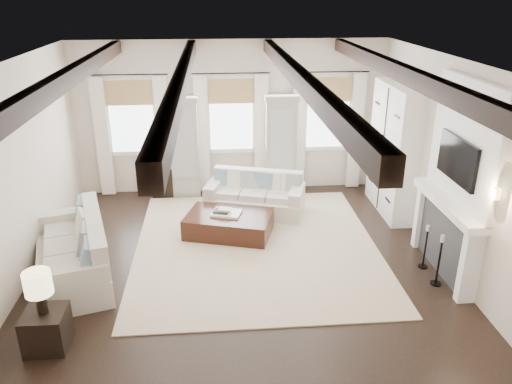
{
  "coord_description": "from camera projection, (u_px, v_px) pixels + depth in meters",
  "views": [
    {
      "loc": [
        -0.35,
        -6.55,
        4.16
      ],
      "look_at": [
        0.27,
        0.71,
        1.15
      ],
      "focal_mm": 35.0,
      "sensor_mm": 36.0,
      "label": 1
    }
  ],
  "objects": [
    {
      "name": "ground",
      "position": [
        243.0,
        279.0,
        7.64
      ],
      "size": [
        7.5,
        7.5,
        0.0
      ],
      "primitive_type": "plane",
      "color": "black",
      "rests_on": "ground"
    },
    {
      "name": "room_shell",
      "position": [
        286.0,
        143.0,
        7.81
      ],
      "size": [
        6.54,
        7.54,
        3.22
      ],
      "color": "beige",
      "rests_on": "ground"
    },
    {
      "name": "area_rug",
      "position": [
        256.0,
        246.0,
        8.61
      ],
      "size": [
        4.11,
        4.51,
        0.02
      ],
      "primitive_type": "cube",
      "color": "#C1AF93",
      "rests_on": "ground"
    },
    {
      "name": "sofa_back",
      "position": [
        255.0,
        196.0,
        9.83
      ],
      "size": [
        2.04,
        1.35,
        0.81
      ],
      "color": "beige",
      "rests_on": "ground"
    },
    {
      "name": "sofa_left",
      "position": [
        76.0,
        254.0,
        7.63
      ],
      "size": [
        1.57,
        2.39,
        0.94
      ],
      "color": "beige",
      "rests_on": "ground"
    },
    {
      "name": "ottoman",
      "position": [
        229.0,
        225.0,
        8.96
      ],
      "size": [
        1.69,
        1.32,
        0.39
      ],
      "primitive_type": "cube",
      "rotation": [
        0.0,
        0.0,
        -0.29
      ],
      "color": "black",
      "rests_on": "ground"
    },
    {
      "name": "tray",
      "position": [
        227.0,
        213.0,
        8.91
      ],
      "size": [
        0.59,
        0.51,
        0.04
      ],
      "primitive_type": "cube",
      "rotation": [
        0.0,
        0.0,
        -0.29
      ],
      "color": "white",
      "rests_on": "ottoman"
    },
    {
      "name": "book_lower",
      "position": [
        221.0,
        211.0,
        8.89
      ],
      "size": [
        0.31,
        0.27,
        0.04
      ],
      "primitive_type": "cube",
      "rotation": [
        0.0,
        0.0,
        -0.29
      ],
      "color": "#262628",
      "rests_on": "tray"
    },
    {
      "name": "book_upper",
      "position": [
        225.0,
        209.0,
        8.87
      ],
      "size": [
        0.26,
        0.23,
        0.03
      ],
      "primitive_type": "cube",
      "rotation": [
        0.0,
        0.0,
        -0.29
      ],
      "color": "beige",
      "rests_on": "book_lower"
    },
    {
      "name": "side_table_front",
      "position": [
        47.0,
        330.0,
        6.13
      ],
      "size": [
        0.5,
        0.5,
        0.5
      ],
      "primitive_type": "cube",
      "color": "black",
      "rests_on": "ground"
    },
    {
      "name": "lamp_front",
      "position": [
        38.0,
        286.0,
        5.89
      ],
      "size": [
        0.33,
        0.33,
        0.57
      ],
      "color": "black",
      "rests_on": "side_table_front"
    },
    {
      "name": "side_table_back",
      "position": [
        163.0,
        181.0,
        10.65
      ],
      "size": [
        0.43,
        0.43,
        0.65
      ],
      "primitive_type": "cube",
      "color": "black",
      "rests_on": "ground"
    },
    {
      "name": "lamp_back",
      "position": [
        161.0,
        146.0,
        10.35
      ],
      "size": [
        0.39,
        0.39,
        0.67
      ],
      "color": "black",
      "rests_on": "side_table_back"
    },
    {
      "name": "candlestick_near",
      "position": [
        439.0,
        264.0,
        7.4
      ],
      "size": [
        0.17,
        0.17,
        0.82
      ],
      "color": "black",
      "rests_on": "ground"
    },
    {
      "name": "candlestick_far",
      "position": [
        425.0,
        250.0,
        7.87
      ],
      "size": [
        0.15,
        0.15,
        0.74
      ],
      "color": "black",
      "rests_on": "ground"
    }
  ]
}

